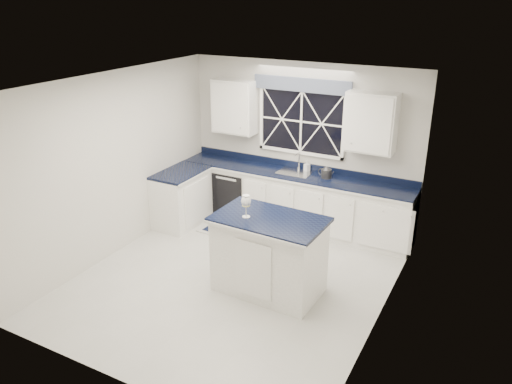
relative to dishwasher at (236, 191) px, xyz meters
The scene contains 13 objects.
ground 2.28m from the dishwasher, 60.57° to the right, with size 4.50×4.50×0.00m, color #B5B5B0.
back_wall 1.48m from the dishwasher, 15.26° to the left, with size 4.00×0.10×2.70m, color beige.
base_cabinets 0.79m from the dishwasher, 12.13° to the right, with size 3.99×1.60×0.90m.
countertop 1.21m from the dishwasher, ahead, with size 3.98×0.64×0.04m, color black.
dishwasher is the anchor object (origin of this frame).
window 1.81m from the dishwasher, 12.95° to the left, with size 1.65×0.09×1.26m.
upper_cabinets 1.86m from the dishwasher, ahead, with size 3.10×0.34×0.90m.
faucet 1.31m from the dishwasher, 10.02° to the left, with size 0.05×0.20×0.30m.
island 2.56m from the dishwasher, 50.25° to the right, with size 1.44×0.91×1.05m.
rug 0.87m from the dishwasher, 50.89° to the right, with size 1.40×0.89×0.02m.
kettle 1.76m from the dishwasher, ahead, with size 0.28×0.19×0.20m.
wine_glass 2.63m from the dishwasher, 56.78° to the right, with size 0.13×0.13×0.30m.
soap_bottle 1.41m from the dishwasher, ahead, with size 0.08×0.08×0.18m, color silver.
Camera 1 is at (3.07, -5.15, 3.71)m, focal length 35.00 mm.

